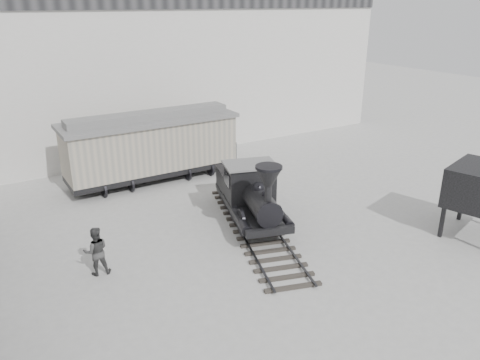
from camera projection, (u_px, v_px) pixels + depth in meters
ground at (286, 277)px, 15.21m from camera, size 90.00×90.00×0.00m
north_wall at (124, 58)px, 25.18m from camera, size 34.00×2.51×11.00m
locomotive at (252, 197)px, 18.52m from camera, size 4.31×8.83×3.06m
boxcar at (151, 145)px, 22.84m from camera, size 8.51×2.68×3.48m
visitor_b at (96, 251)px, 15.13m from camera, size 0.91×0.76×1.67m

